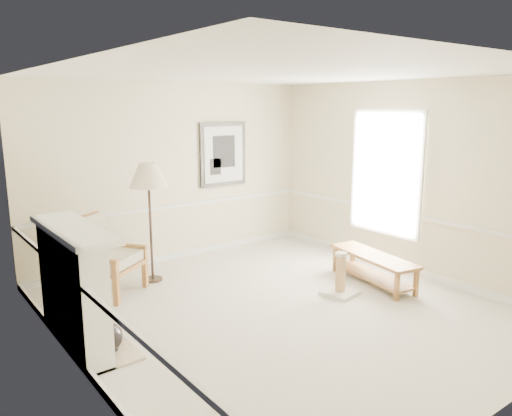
% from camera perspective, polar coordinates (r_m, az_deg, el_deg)
% --- Properties ---
extents(ground, '(5.50, 5.50, 0.00)m').
position_cam_1_polar(ground, '(6.44, 2.82, -11.53)').
color(ground, silver).
rests_on(ground, ground).
extents(room, '(5.04, 5.54, 2.92)m').
position_cam_1_polar(room, '(6.11, 3.53, 5.35)').
color(room, beige).
rests_on(room, ground).
extents(fireplace, '(0.64, 1.64, 1.31)m').
position_cam_1_polar(fireplace, '(5.66, -20.06, -8.62)').
color(fireplace, white).
rests_on(fireplace, ground).
extents(floor_vase, '(0.30, 0.30, 0.89)m').
position_cam_1_polar(floor_vase, '(5.57, -16.57, -14.07)').
color(floor_vase, black).
rests_on(floor_vase, ground).
extents(armchair, '(1.13, 1.15, 1.06)m').
position_cam_1_polar(armchair, '(7.15, -17.39, -4.85)').
color(armchair, olive).
rests_on(armchair, ground).
extents(floor_lamp, '(0.72, 0.72, 1.74)m').
position_cam_1_polar(floor_lamp, '(7.23, -12.19, 3.31)').
color(floor_lamp, black).
rests_on(floor_lamp, ground).
extents(bench, '(0.69, 1.54, 0.43)m').
position_cam_1_polar(bench, '(7.44, 13.23, -6.26)').
color(bench, olive).
rests_on(bench, ground).
extents(scratching_post, '(0.49, 0.49, 0.60)m').
position_cam_1_polar(scratching_post, '(6.94, 9.61, -8.29)').
color(scratching_post, white).
rests_on(scratching_post, ground).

